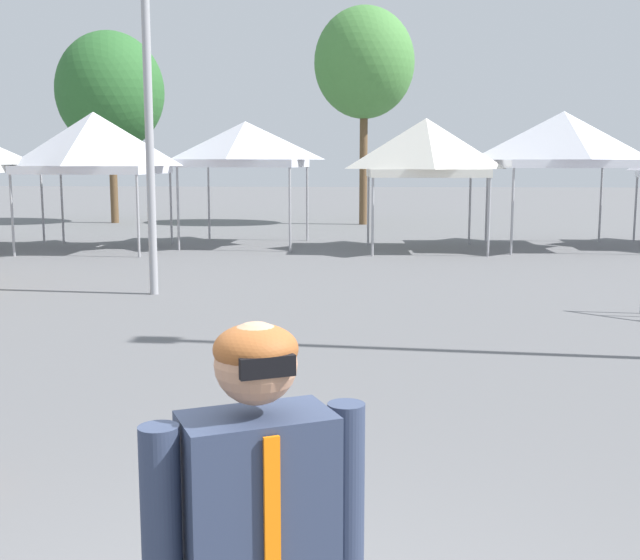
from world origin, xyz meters
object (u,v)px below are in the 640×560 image
object	(u,v)px
canopy_tent_behind_left	(426,148)
tree_behind_tents_center	(110,92)
tree_behind_tents_right	(364,63)
canopy_tent_far_right	(94,143)
canopy_tent_behind_right	(563,140)
canopy_tent_right_of_center	(245,144)

from	to	relation	value
canopy_tent_behind_left	tree_behind_tents_center	distance (m)	13.89
tree_behind_tents_right	canopy_tent_far_right	bearing A→B (deg)	-126.85
canopy_tent_behind_right	tree_behind_tents_right	bearing A→B (deg)	124.73
canopy_tent_far_right	tree_behind_tents_center	xyz separation A→B (m)	(-2.53, 8.95, 2.04)
canopy_tent_behind_left	tree_behind_tents_right	world-z (taller)	tree_behind_tents_right
canopy_tent_far_right	canopy_tent_right_of_center	world-z (taller)	canopy_tent_far_right
canopy_tent_behind_left	tree_behind_tents_center	bearing A→B (deg)	142.10
canopy_tent_far_right	canopy_tent_right_of_center	xyz separation A→B (m)	(3.60, 1.41, -0.01)
canopy_tent_right_of_center	canopy_tent_behind_right	xyz separation A→B (m)	(8.24, -0.11, 0.11)
canopy_tent_right_of_center	canopy_tent_behind_left	bearing A→B (deg)	-10.81
canopy_tent_right_of_center	canopy_tent_far_right	bearing A→B (deg)	-158.52
canopy_tent_far_right	tree_behind_tents_right	xyz separation A→B (m)	(6.62, 8.83, 2.95)
canopy_tent_behind_right	tree_behind_tents_center	distance (m)	16.39
canopy_tent_far_right	tree_behind_tents_right	world-z (taller)	tree_behind_tents_right
canopy_tent_behind_right	tree_behind_tents_center	xyz separation A→B (m)	(-14.37, 7.64, 1.95)
tree_behind_tents_center	canopy_tent_behind_right	bearing A→B (deg)	-28.00
canopy_tent_behind_right	tree_behind_tents_center	size ratio (longest dim) A/B	0.51
canopy_tent_far_right	canopy_tent_right_of_center	bearing A→B (deg)	21.48
canopy_tent_far_right	canopy_tent_right_of_center	distance (m)	3.86
tree_behind_tents_right	tree_behind_tents_center	size ratio (longest dim) A/B	1.10
canopy_tent_right_of_center	tree_behind_tents_right	distance (m)	8.54
canopy_tent_far_right	tree_behind_tents_center	distance (m)	9.52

